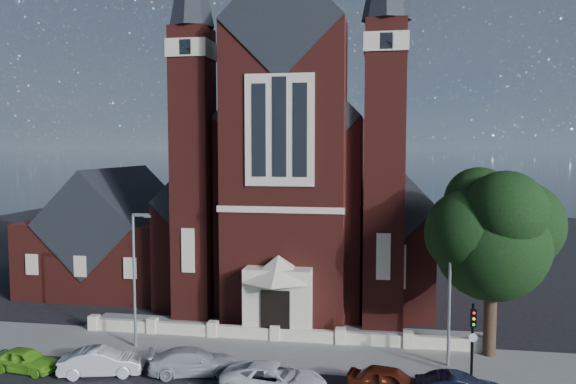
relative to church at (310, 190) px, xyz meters
name	(u,v)px	position (x,y,z in m)	size (l,w,h in m)	color
ground	(296,304)	(0.00, -7.94, -8.19)	(120.00, 120.00, 0.00)	black
pavement_strip	(269,353)	(0.00, -18.44, -8.19)	(60.00, 5.00, 0.12)	slate
forecourt_paving	(281,331)	(0.00, -14.44, -8.19)	(26.00, 3.00, 0.14)	slate
forecourt_wall	(275,342)	(0.00, -16.44, -8.19)	(24.00, 0.40, 0.90)	beige
church	(310,190)	(0.00, 0.00, 0.00)	(20.01, 34.90, 29.20)	#551C16
parish_hall	(117,240)	(-16.00, -4.94, -4.17)	(12.00, 12.20, 10.24)	#551C16
street_tree	(495,237)	(12.60, -17.23, -1.23)	(6.40, 6.60, 10.70)	black
street_lamp_left	(135,272)	(-7.91, -18.94, -3.59)	(1.16, 0.22, 8.09)	gray
street_lamp_right	(451,284)	(10.09, -18.94, -3.59)	(1.16, 0.22, 8.09)	gray
traffic_signal	(473,331)	(11.00, -20.52, -5.60)	(0.28, 0.42, 4.00)	black
car_lime_van	(25,360)	(-12.31, -23.17, -7.56)	(1.47, 3.66, 1.25)	#6BC026
car_silver_a	(101,362)	(-8.06, -22.94, -7.49)	(1.48, 4.24, 1.40)	silver
car_silver_b	(193,361)	(-3.35, -22.03, -7.51)	(1.89, 4.66, 1.35)	#B3B5BC
car_white_suv	(274,379)	(1.30, -23.64, -7.47)	(2.37, 5.13, 1.43)	white
car_dark_red	(391,382)	(6.87, -23.06, -7.47)	(1.68, 4.18, 1.42)	#531A0E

